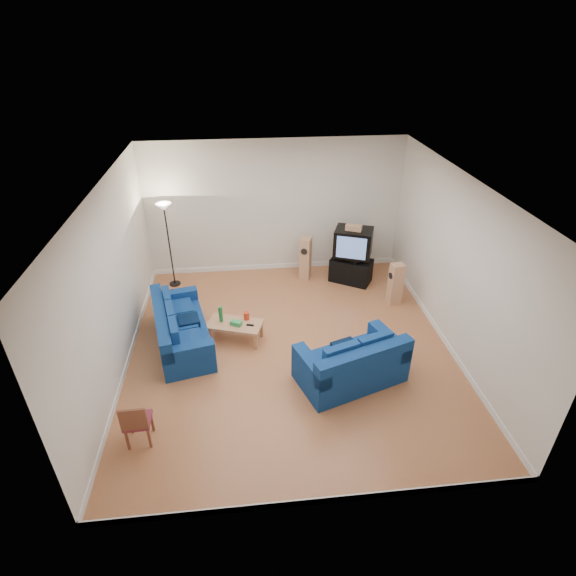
{
  "coord_description": "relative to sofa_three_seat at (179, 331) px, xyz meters",
  "views": [
    {
      "loc": [
        -0.77,
        -6.74,
        5.39
      ],
      "look_at": [
        0.0,
        0.4,
        1.1
      ],
      "focal_mm": 28.0,
      "sensor_mm": 36.0,
      "label": 1
    }
  ],
  "objects": [
    {
      "name": "room",
      "position": [
        2.09,
        -0.36,
        1.24
      ],
      "size": [
        6.01,
        6.51,
        3.21
      ],
      "color": "brown",
      "rests_on": "ground"
    },
    {
      "name": "sofa_three_seat",
      "position": [
        0.0,
        0.0,
        0.0
      ],
      "size": [
        1.35,
        2.25,
        0.81
      ],
      "rotation": [
        0.0,
        0.0,
        -1.35
      ],
      "color": "navy",
      "rests_on": "ground"
    },
    {
      "name": "sofa_loveseat",
      "position": [
        3.04,
        -1.37,
        0.03
      ],
      "size": [
        2.0,
        1.52,
        0.89
      ],
      "rotation": [
        0.0,
        0.0,
        0.33
      ],
      "color": "navy",
      "rests_on": "ground"
    },
    {
      "name": "coffee_table",
      "position": [
        1.06,
        0.04,
        0.02
      ],
      "size": [
        1.15,
        0.82,
        0.38
      ],
      "rotation": [
        0.0,
        0.0,
        -0.32
      ],
      "color": "tan",
      "rests_on": "ground"
    },
    {
      "name": "bottle",
      "position": [
        0.8,
        0.13,
        0.24
      ],
      "size": [
        0.08,
        0.08,
        0.33
      ],
      "primitive_type": "cylinder",
      "rotation": [
        0.0,
        0.0,
        -0.07
      ],
      "color": "#197233",
      "rests_on": "coffee_table"
    },
    {
      "name": "tissue_box",
      "position": [
        1.09,
        -0.02,
        0.12
      ],
      "size": [
        0.24,
        0.2,
        0.09
      ],
      "primitive_type": "cube",
      "rotation": [
        0.0,
        0.0,
        -0.49
      ],
      "color": "green",
      "rests_on": "coffee_table"
    },
    {
      "name": "red_canister",
      "position": [
        1.29,
        0.15,
        0.15
      ],
      "size": [
        0.12,
        0.12,
        0.15
      ],
      "primitive_type": "cylinder",
      "rotation": [
        0.0,
        0.0,
        -0.15
      ],
      "color": "red",
      "rests_on": "coffee_table"
    },
    {
      "name": "remote",
      "position": [
        1.35,
        -0.07,
        0.08
      ],
      "size": [
        0.15,
        0.08,
        0.02
      ],
      "primitive_type": "cube",
      "rotation": [
        0.0,
        0.0,
        -0.28
      ],
      "color": "black",
      "rests_on": "coffee_table"
    },
    {
      "name": "tv_stand",
      "position": [
        3.81,
        2.05,
        -0.02
      ],
      "size": [
        1.07,
        0.93,
        0.57
      ],
      "primitive_type": "cube",
      "rotation": [
        0.0,
        0.0,
        -0.55
      ],
      "color": "black",
      "rests_on": "ground"
    },
    {
      "name": "av_receiver",
      "position": [
        3.84,
        2.0,
        0.32
      ],
      "size": [
        0.49,
        0.51,
        0.09
      ],
      "primitive_type": "cube",
      "rotation": [
        0.0,
        0.0,
        -0.92
      ],
      "color": "black",
      "rests_on": "tv_stand"
    },
    {
      "name": "television",
      "position": [
        3.83,
        2.1,
        0.69
      ],
      "size": [
        1.0,
        0.88,
        0.65
      ],
      "rotation": [
        0.0,
        0.0,
        -0.37
      ],
      "color": "black",
      "rests_on": "av_receiver"
    },
    {
      "name": "centre_speaker",
      "position": [
        3.8,
        2.06,
        1.07
      ],
      "size": [
        0.39,
        0.29,
        0.13
      ],
      "primitive_type": "cube",
      "rotation": [
        0.0,
        0.0,
        -0.44
      ],
      "color": "tan",
      "rests_on": "television"
    },
    {
      "name": "speaker_left",
      "position": [
        2.76,
        2.34,
        0.22
      ],
      "size": [
        0.34,
        0.37,
        1.04
      ],
      "rotation": [
        0.0,
        0.0,
        -0.37
      ],
      "color": "tan",
      "rests_on": "ground"
    },
    {
      "name": "speaker_right",
      "position": [
        4.54,
        1.0,
        0.18
      ],
      "size": [
        0.32,
        0.27,
        0.96
      ],
      "rotation": [
        0.0,
        0.0,
        -1.39
      ],
      "color": "tan",
      "rests_on": "ground"
    },
    {
      "name": "floor_lamp",
      "position": [
        -0.36,
        2.34,
        1.36
      ],
      "size": [
        0.34,
        0.34,
        2.01
      ],
      "color": "black",
      "rests_on": "ground"
    },
    {
      "name": "dining_chair",
      "position": [
        -0.36,
        -2.35,
        0.14
      ],
      "size": [
        0.39,
        0.39,
        0.79
      ],
      "rotation": [
        0.0,
        0.0,
        0.02
      ],
      "color": "brown",
      "rests_on": "ground"
    }
  ]
}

